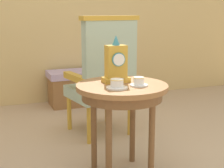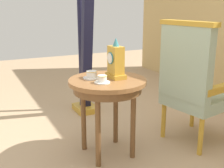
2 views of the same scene
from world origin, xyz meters
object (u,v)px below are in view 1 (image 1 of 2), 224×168
object	(u,v)px
teacup_right	(139,82)
mantel_clock	(116,64)
teacup_left	(117,84)
window_bench	(88,86)
side_table	(122,96)
armchair	(104,75)

from	to	relation	value
teacup_right	mantel_clock	xyz separation A→B (m)	(-0.10, 0.17, 0.11)
teacup_left	window_bench	bearing A→B (deg)	78.18
window_bench	teacup_right	bearing A→B (deg)	-97.32
teacup_left	teacup_right	world-z (taller)	teacup_left
side_table	teacup_left	size ratio (longest dim) A/B	4.71
side_table	armchair	world-z (taller)	armchair
teacup_right	window_bench	distance (m)	2.11
side_table	teacup_right	bearing A→B (deg)	-44.46
side_table	teacup_right	xyz separation A→B (m)	(0.09, -0.09, 0.11)
teacup_left	side_table	bearing A→B (deg)	52.78
teacup_right	armchair	xyz separation A→B (m)	(0.06, 0.87, -0.11)
side_table	armchair	distance (m)	0.80
teacup_right	window_bench	size ratio (longest dim) A/B	0.12
teacup_left	window_bench	distance (m)	2.16
mantel_clock	side_table	bearing A→B (deg)	-81.54
side_table	teacup_right	distance (m)	0.17
mantel_clock	window_bench	distance (m)	2.00
side_table	teacup_left	bearing A→B (deg)	-127.22
mantel_clock	window_bench	size ratio (longest dim) A/B	0.32
mantel_clock	armchair	xyz separation A→B (m)	(0.16, 0.70, -0.22)
side_table	mantel_clock	xyz separation A→B (m)	(-0.01, 0.08, 0.22)
window_bench	side_table	bearing A→B (deg)	-100.17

